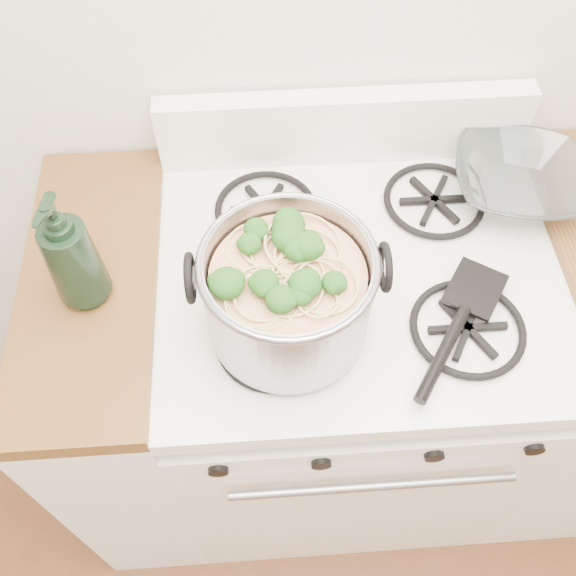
{
  "coord_description": "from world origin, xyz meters",
  "views": [
    {
      "loc": [
        -0.18,
        0.57,
        1.88
      ],
      "look_at": [
        -0.14,
        1.14,
        1.03
      ],
      "focal_mm": 40.0,
      "sensor_mm": 36.0,
      "label": 1
    }
  ],
  "objects_px": {
    "spatula": "(476,287)",
    "stock_pot": "(288,294)",
    "glass_bowl": "(515,186)",
    "bottle": "(69,252)",
    "gas_range": "(343,379)"
  },
  "relations": [
    {
      "from": "spatula",
      "to": "stock_pot",
      "type": "bearing_deg",
      "value": -138.52
    },
    {
      "from": "glass_bowl",
      "to": "bottle",
      "type": "relative_size",
      "value": 0.42
    },
    {
      "from": "gas_range",
      "to": "bottle",
      "type": "bearing_deg",
      "value": -176.4
    },
    {
      "from": "glass_bowl",
      "to": "spatula",
      "type": "bearing_deg",
      "value": -119.87
    },
    {
      "from": "gas_range",
      "to": "spatula",
      "type": "distance_m",
      "value": 0.54
    },
    {
      "from": "stock_pot",
      "to": "glass_bowl",
      "type": "height_order",
      "value": "stock_pot"
    },
    {
      "from": "gas_range",
      "to": "glass_bowl",
      "type": "distance_m",
      "value": 0.62
    },
    {
      "from": "gas_range",
      "to": "stock_pot",
      "type": "xyz_separation_m",
      "value": [
        -0.14,
        -0.12,
        0.58
      ]
    },
    {
      "from": "gas_range",
      "to": "bottle",
      "type": "distance_m",
      "value": 0.79
    },
    {
      "from": "spatula",
      "to": "bottle",
      "type": "relative_size",
      "value": 1.26
    },
    {
      "from": "stock_pot",
      "to": "bottle",
      "type": "bearing_deg",
      "value": 165.79
    },
    {
      "from": "stock_pot",
      "to": "glass_bowl",
      "type": "distance_m",
      "value": 0.56
    },
    {
      "from": "gas_range",
      "to": "spatula",
      "type": "relative_size",
      "value": 2.98
    },
    {
      "from": "gas_range",
      "to": "spatula",
      "type": "height_order",
      "value": "spatula"
    },
    {
      "from": "gas_range",
      "to": "bottle",
      "type": "height_order",
      "value": "bottle"
    }
  ]
}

